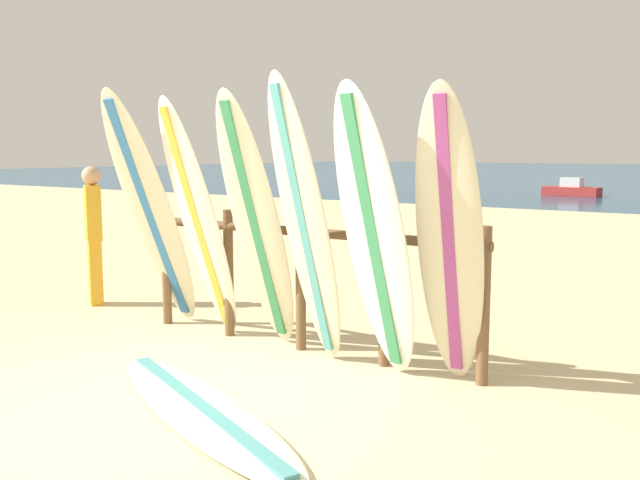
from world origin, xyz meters
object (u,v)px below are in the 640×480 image
surfboard_lying_on_sand (201,410)px  beachgoer_standing (94,229)px  surfboard_leaning_far_left (151,213)px  surfboard_leaning_left (199,221)px  surfboard_leaning_center_left (257,224)px  surfboard_rack (301,267)px  surfboard_leaning_center (305,223)px  small_boat_offshore (572,190)px  surfboard_leaning_center_right (375,236)px  surfboard_leaning_right (450,240)px

surfboard_lying_on_sand → beachgoer_standing: bearing=151.9°
surfboard_leaning_far_left → surfboard_leaning_left: surfboard_leaning_far_left is taller
surfboard_leaning_center_left → surfboard_rack: bearing=49.2°
surfboard_leaning_center → small_boat_offshore: size_ratio=1.08×
surfboard_leaning_far_left → surfboard_leaning_left: bearing=2.0°
beachgoer_standing → small_boat_offshore: size_ratio=0.73×
surfboard_leaning_center_right → surfboard_leaning_right: size_ratio=1.01×
surfboard_rack → beachgoer_standing: (-2.99, 0.16, 0.13)m
small_boat_offshore → beachgoer_standing: bearing=-88.7°
surfboard_leaning_center_right → surfboard_leaning_left: bearing=175.7°
surfboard_leaning_left → surfboard_leaning_center: size_ratio=0.95×
surfboard_leaning_center → surfboard_leaning_center_right: bearing=-2.5°
surfboard_rack → surfboard_leaning_left: (-0.93, -0.27, 0.37)m
surfboard_leaning_center_left → surfboard_lying_on_sand: size_ratio=0.85×
surfboard_leaning_right → small_boat_offshore: (-5.00, 23.12, -0.85)m
surfboard_rack → small_boat_offshore: bearing=98.7°
surfboard_leaning_left → surfboard_lying_on_sand: surfboard_leaning_left is taller
surfboard_leaning_center → surfboard_leaning_right: 1.17m
surfboard_leaning_left → beachgoer_standing: size_ratio=1.41×
surfboard_leaning_center_left → surfboard_lying_on_sand: 1.81m
surfboard_leaning_center_left → surfboard_leaning_center: surfboard_leaning_center is taller
surfboard_leaning_center_right → surfboard_leaning_far_left: bearing=177.2°
surfboard_leaning_center → surfboard_leaning_right: (1.17, 0.14, -0.06)m
surfboard_leaning_center → surfboard_lying_on_sand: bearing=-89.2°
small_boat_offshore → surfboard_leaning_left: bearing=-83.6°
surfboard_leaning_left → surfboard_leaning_center_left: (0.68, -0.02, 0.01)m
surfboard_leaning_center → surfboard_leaning_center_right: surfboard_leaning_center is taller
surfboard_leaning_right → beachgoer_standing: size_ratio=1.41×
surfboard_leaning_left → small_boat_offshore: 23.30m
surfboard_leaning_center_right → surfboard_lying_on_sand: bearing=-117.7°
surfboard_leaning_right → beachgoer_standing: bearing=174.7°
surfboard_leaning_center_left → surfboard_leaning_center_right: surfboard_leaning_center_left is taller
surfboard_leaning_center → beachgoer_standing: (-3.31, 0.55, -0.31)m
surfboard_leaning_center → small_boat_offshore: (-3.83, 23.26, -0.91)m
surfboard_leaning_center_right → small_boat_offshore: size_ratio=1.03×
surfboard_rack → surfboard_leaning_right: bearing=-9.6°
surfboard_leaning_center_left → surfboard_leaning_right: 1.74m
surfboard_leaning_center_left → surfboard_leaning_center: 0.59m
surfboard_leaning_center_left → beachgoer_standing: size_ratio=1.43×
beachgoer_standing → small_boat_offshore: bearing=91.3°
surfboard_leaning_far_left → surfboard_lying_on_sand: size_ratio=0.87×
surfboard_rack → surfboard_leaning_center_left: 0.54m
surfboard_rack → surfboard_leaning_far_left: 1.61m
beachgoer_standing → surfboard_leaning_far_left: bearing=-17.4°
surfboard_leaning_left → surfboard_leaning_right: size_ratio=1.00×
surfboard_rack → small_boat_offshore: 23.14m
beachgoer_standing → surfboard_leaning_left: bearing=-12.0°
surfboard_rack → surfboard_leaning_center_right: surfboard_leaning_center_right is taller
surfboard_leaning_far_left → beachgoer_standing: surfboard_leaning_far_left is taller
surfboard_leaning_left → beachgoer_standing: 2.11m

